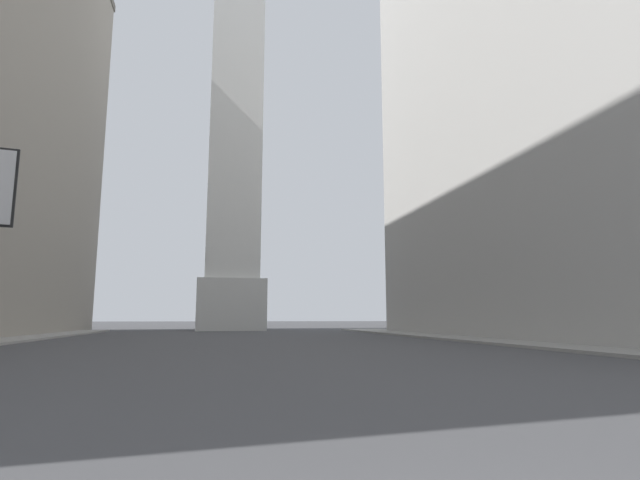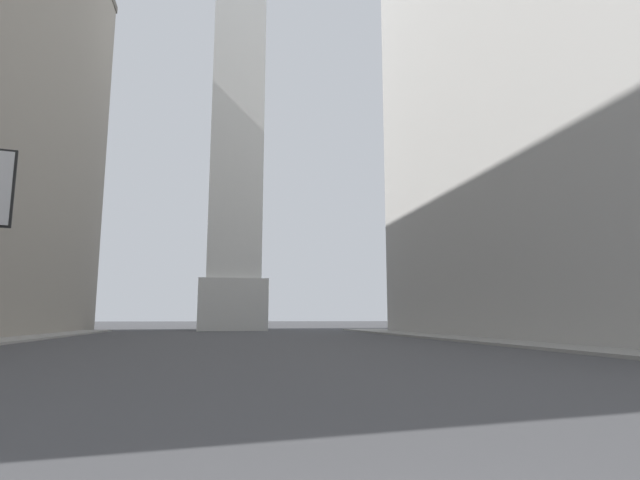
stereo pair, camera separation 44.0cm
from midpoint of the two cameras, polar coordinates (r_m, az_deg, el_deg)
name	(u,v)px [view 1 (the left image)]	position (r m, az deg, el deg)	size (l,w,h in m)	color
sidewalk_right	(558,345)	(28.79, 25.17, -10.83)	(5.00, 70.98, 0.15)	gray
obelisk	(238,60)	(68.59, -9.58, 19.62)	(7.78, 7.78, 70.98)	silver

